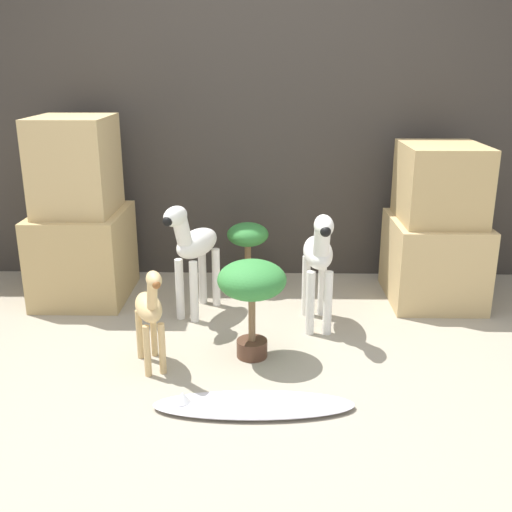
{
  "coord_description": "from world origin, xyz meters",
  "views": [
    {
      "loc": [
        0.06,
        -2.66,
        1.52
      ],
      "look_at": [
        -0.0,
        0.77,
        0.4
      ],
      "focal_mm": 42.0,
      "sensor_mm": 36.0,
      "label": 1
    }
  ],
  "objects": [
    {
      "name": "zebra_left",
      "position": [
        -0.39,
        0.81,
        0.44
      ],
      "size": [
        0.34,
        0.54,
        0.74
      ],
      "color": "white",
      "rests_on": "ground_plane"
    },
    {
      "name": "rock_pillar_left",
      "position": [
        -1.16,
        1.12,
        0.54
      ],
      "size": [
        0.58,
        0.68,
        1.2
      ],
      "color": "tan",
      "rests_on": "ground_plane"
    },
    {
      "name": "rock_pillar_right",
      "position": [
        1.16,
        1.12,
        0.48
      ],
      "size": [
        0.58,
        0.68,
        1.03
      ],
      "color": "tan",
      "rests_on": "ground_plane"
    },
    {
      "name": "ground_plane",
      "position": [
        0.0,
        0.0,
        0.0
      ],
      "size": [
        14.0,
        14.0,
        0.0
      ],
      "primitive_type": "plane",
      "color": "#9E937F"
    },
    {
      "name": "giraffe_figurine",
      "position": [
        -0.53,
        0.11,
        0.33
      ],
      "size": [
        0.24,
        0.41,
        0.58
      ],
      "color": "tan",
      "rests_on": "ground_plane"
    },
    {
      "name": "surfboard",
      "position": [
        -0.0,
        -0.26,
        0.02
      ],
      "size": [
        0.94,
        0.27,
        0.09
      ],
      "color": "silver",
      "rests_on": "ground_plane"
    },
    {
      "name": "potted_palm_back",
      "position": [
        -0.02,
        0.25,
        0.4
      ],
      "size": [
        0.36,
        0.36,
        0.54
      ],
      "color": "#513323",
      "rests_on": "ground_plane"
    },
    {
      "name": "wall_back",
      "position": [
        0.0,
        1.64,
        1.1
      ],
      "size": [
        6.4,
        0.08,
        2.2
      ],
      "color": "#38332D",
      "rests_on": "ground_plane"
    },
    {
      "name": "zebra_right",
      "position": [
        0.36,
        0.64,
        0.44
      ],
      "size": [
        0.18,
        0.55,
        0.74
      ],
      "color": "white",
      "rests_on": "ground_plane"
    },
    {
      "name": "potted_palm_front",
      "position": [
        -0.07,
        1.28,
        0.35
      ],
      "size": [
        0.29,
        0.29,
        0.47
      ],
      "color": "#513323",
      "rests_on": "ground_plane"
    }
  ]
}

